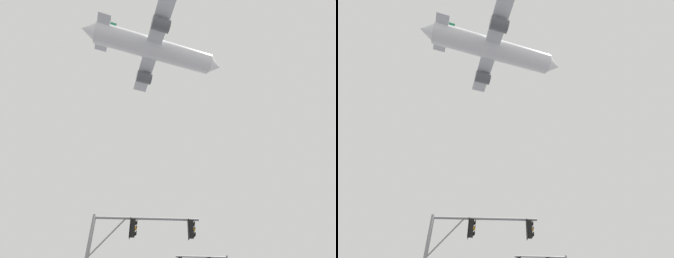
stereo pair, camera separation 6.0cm
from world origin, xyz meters
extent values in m
cylinder|color=gray|center=(-2.01, 7.99, 6.02)|extent=(5.82, 0.52, 0.15)
cylinder|color=gray|center=(-4.04, 7.86, 5.02)|extent=(1.81, 0.19, 2.06)
cube|color=black|center=(0.43, 8.14, 5.50)|extent=(0.28, 0.34, 0.90)
cylinder|color=black|center=(0.43, 8.14, 6.01)|extent=(0.05, 0.05, 0.12)
cube|color=black|center=(0.29, 8.13, 5.50)|extent=(0.05, 0.46, 1.04)
sphere|color=black|center=(0.58, 8.15, 5.77)|extent=(0.20, 0.20, 0.20)
cylinder|color=black|center=(0.64, 8.16, 5.83)|extent=(0.05, 0.21, 0.21)
sphere|color=orange|center=(0.58, 8.15, 5.49)|extent=(0.20, 0.20, 0.20)
cylinder|color=black|center=(0.64, 8.16, 5.55)|extent=(0.05, 0.21, 0.21)
sphere|color=black|center=(0.58, 8.15, 5.21)|extent=(0.20, 0.20, 0.20)
cylinder|color=black|center=(0.64, 8.16, 5.27)|extent=(0.05, 0.21, 0.21)
cube|color=black|center=(-2.76, 7.94, 5.50)|extent=(0.28, 0.34, 0.90)
cylinder|color=black|center=(-2.76, 7.94, 6.01)|extent=(0.05, 0.05, 0.12)
cube|color=black|center=(-2.90, 7.93, 5.50)|extent=(0.05, 0.46, 1.04)
sphere|color=black|center=(-2.62, 7.95, 5.77)|extent=(0.20, 0.20, 0.20)
cylinder|color=black|center=(-2.55, 7.95, 5.83)|extent=(0.05, 0.21, 0.21)
sphere|color=orange|center=(-2.62, 7.95, 5.49)|extent=(0.20, 0.20, 0.20)
cylinder|color=black|center=(-2.55, 7.95, 5.55)|extent=(0.05, 0.21, 0.21)
sphere|color=black|center=(-2.62, 7.95, 5.21)|extent=(0.20, 0.20, 0.20)
cylinder|color=black|center=(-2.55, 7.95, 5.27)|extent=(0.05, 0.21, 0.21)
cylinder|color=gray|center=(2.35, 19.17, 6.14)|extent=(4.85, 0.58, 0.15)
cylinder|color=black|center=(0.32, 18.99, 6.12)|extent=(0.05, 0.05, 0.12)
cylinder|color=black|center=(2.98, 19.23, 6.12)|extent=(0.05, 0.05, 0.12)
cylinder|color=white|center=(-3.05, 18.59, 38.91)|extent=(20.83, 9.81, 3.68)
cone|color=white|center=(7.90, 22.10, 38.91)|extent=(3.47, 4.10, 3.49)
cone|color=white|center=(-13.89, 15.12, 38.91)|extent=(3.14, 3.68, 3.13)
cube|color=silver|center=(-3.60, 18.42, 38.35)|extent=(8.37, 19.38, 0.41)
cylinder|color=#595B60|center=(-5.26, 23.63, 37.25)|extent=(3.26, 2.81, 2.07)
cylinder|color=#595B60|center=(-1.93, 13.21, 37.25)|extent=(3.26, 2.81, 2.07)
cube|color=#0C5933|center=(-11.59, 15.86, 40.98)|extent=(3.15, 1.24, 4.37)
cube|color=silver|center=(-11.81, 15.79, 39.25)|extent=(4.07, 7.20, 0.23)
camera|label=1|loc=(-0.92, -5.56, 1.64)|focal=25.52mm
camera|label=2|loc=(-0.86, -5.56, 1.64)|focal=25.52mm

